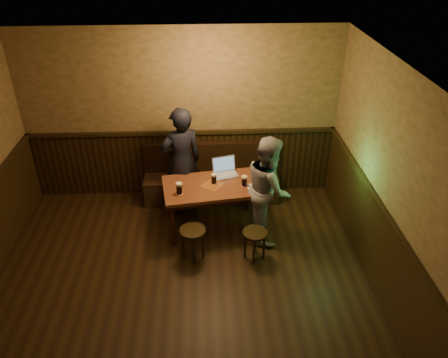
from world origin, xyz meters
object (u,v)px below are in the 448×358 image
at_px(bench, 211,182).
at_px(pint_mid, 214,179).
at_px(laptop, 225,170).
at_px(pint_right, 244,181).
at_px(stool_left, 193,235).
at_px(person_grey, 268,188).
at_px(pub_table, 212,191).
at_px(person_suit, 182,162).
at_px(pint_left, 179,188).
at_px(stool_right, 255,237).

relative_size(bench, pint_mid, 13.97).
bearing_deg(laptop, pint_right, -68.69).
height_order(bench, pint_mid, bench).
xyz_separation_m(stool_left, person_grey, (1.08, 0.49, 0.42)).
height_order(bench, pub_table, bench).
xyz_separation_m(bench, stool_left, (-0.29, -1.50, 0.08)).
distance_m(pub_table, stool_left, 0.79).
xyz_separation_m(bench, pub_table, (-0.00, -0.81, 0.35)).
height_order(bench, person_suit, person_suit).
relative_size(pint_right, person_suit, 0.09).
height_order(laptop, person_suit, person_suit).
bearing_deg(person_grey, pint_left, 88.96).
xyz_separation_m(bench, stool_right, (0.56, -1.56, 0.06)).
relative_size(bench, pint_right, 13.37).
relative_size(laptop, person_grey, 0.26).
relative_size(pub_table, laptop, 3.59).
relative_size(pub_table, stool_right, 3.30).
relative_size(pub_table, pint_mid, 9.62).
distance_m(stool_right, pint_mid, 1.07).
xyz_separation_m(stool_left, pint_mid, (0.31, 0.74, 0.45)).
bearing_deg(stool_left, person_suit, 98.15).
distance_m(bench, person_suit, 0.81).
distance_m(pub_table, stool_right, 0.98).
height_order(pub_table, pint_right, pint_right).
bearing_deg(bench, person_grey, -51.98).
bearing_deg(pint_mid, stool_left, -113.18).
relative_size(bench, pint_left, 12.45).
relative_size(bench, stool_left, 4.54).
bearing_deg(person_grey, bench, 36.73).
relative_size(stool_left, pint_right, 2.94).
height_order(pint_right, person_grey, person_grey).
xyz_separation_m(pub_table, stool_left, (-0.29, -0.69, -0.27)).
bearing_deg(pint_mid, laptop, 56.13).
bearing_deg(bench, pint_right, -61.54).
distance_m(pub_table, laptop, 0.41).
xyz_separation_m(pub_table, person_suit, (-0.46, 0.48, 0.23)).
bearing_deg(pint_mid, pint_right, -11.89).
xyz_separation_m(pub_table, pint_mid, (0.03, 0.05, 0.18)).
relative_size(stool_right, person_suit, 0.26).
distance_m(pub_table, person_suit, 0.70).
relative_size(pub_table, pint_left, 8.58).
distance_m(pint_right, person_suit, 1.06).
bearing_deg(pint_mid, pint_left, -152.71).
bearing_deg(pint_right, pint_mid, 168.11).
distance_m(pint_left, person_grey, 1.26).
bearing_deg(person_suit, bench, -165.11).
height_order(pint_mid, person_suit, person_suit).
xyz_separation_m(pint_mid, laptop, (0.18, 0.27, -0.01)).
height_order(stool_right, person_grey, person_grey).
bearing_deg(pub_table, pint_left, -163.97).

